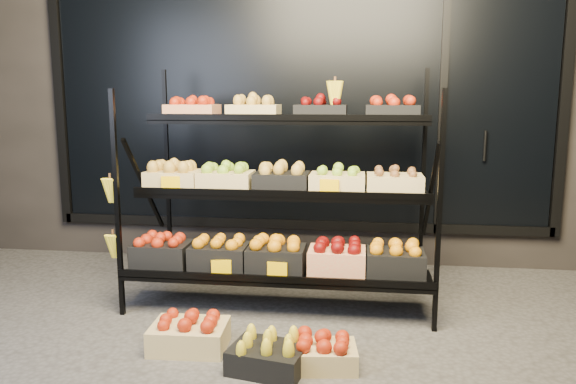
# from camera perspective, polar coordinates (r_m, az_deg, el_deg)

# --- Properties ---
(ground) EXTENTS (24.00, 24.00, 0.00)m
(ground) POSITION_cam_1_polar(r_m,az_deg,el_deg) (3.59, -2.03, -14.18)
(ground) COLOR #514F4C
(ground) RESTS_ON ground
(building) EXTENTS (6.00, 2.08, 3.50)m
(building) POSITION_cam_1_polar(r_m,az_deg,el_deg) (5.85, 2.19, 12.61)
(building) COLOR #2D2826
(building) RESTS_ON ground
(display_rack) EXTENTS (2.18, 1.02, 1.68)m
(display_rack) POSITION_cam_1_polar(r_m,az_deg,el_deg) (3.93, -0.85, -0.05)
(display_rack) COLOR black
(display_rack) RESTS_ON ground
(floor_crate_left) EXTENTS (0.45, 0.34, 0.21)m
(floor_crate_left) POSITION_cam_1_polar(r_m,az_deg,el_deg) (3.41, -10.00, -13.85)
(floor_crate_left) COLOR #D6BD7B
(floor_crate_left) RESTS_ON ground
(floor_crate_midleft) EXTENTS (0.44, 0.36, 0.20)m
(floor_crate_midleft) POSITION_cam_1_polar(r_m,az_deg,el_deg) (3.12, -2.07, -16.13)
(floor_crate_midleft) COLOR black
(floor_crate_midleft) RESTS_ON ground
(floor_crate_midright) EXTENTS (0.38, 0.30, 0.19)m
(floor_crate_midright) POSITION_cam_1_polar(r_m,az_deg,el_deg) (3.16, 3.63, -15.90)
(floor_crate_midright) COLOR #D6BD7B
(floor_crate_midright) RESTS_ON ground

